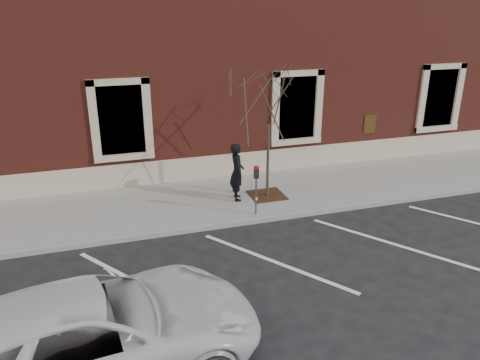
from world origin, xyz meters
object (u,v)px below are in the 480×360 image
object	(u,v)px
man	(237,172)
white_truck	(93,334)
parking_meter	(256,181)
sapling	(269,103)

from	to	relation	value
man	white_truck	bearing A→B (deg)	151.88
parking_meter	white_truck	size ratio (longest dim) A/B	0.26
man	white_truck	size ratio (longest dim) A/B	0.31
parking_meter	white_truck	distance (m)	6.64
man	white_truck	xyz separation A→B (m)	(-4.35, -6.05, -0.25)
parking_meter	white_truck	world-z (taller)	parking_meter
man	parking_meter	size ratio (longest dim) A/B	1.22
parking_meter	man	bearing A→B (deg)	114.12
parking_meter	white_truck	bearing A→B (deg)	-118.01
man	sapling	distance (m)	2.27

